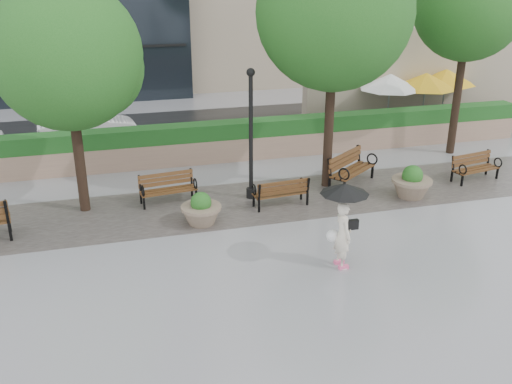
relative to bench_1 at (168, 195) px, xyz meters
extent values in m
plane|color=gray|center=(1.94, -3.59, -0.26)|extent=(100.00, 100.00, 0.00)
cube|color=#383330|center=(1.94, -0.59, -0.25)|extent=(28.00, 3.20, 0.01)
cube|color=#9E7E66|center=(1.94, 3.41, 0.14)|extent=(24.00, 0.80, 0.80)
cube|color=#1A4E1A|center=(1.94, 3.41, 0.82)|extent=(24.00, 0.75, 0.55)
cube|color=tan|center=(11.44, 6.41, 1.74)|extent=(10.00, 0.60, 4.00)
cube|color=#1A4E1A|center=(10.94, 4.21, 0.19)|extent=(8.00, 0.50, 0.90)
cube|color=black|center=(1.94, 7.41, -0.25)|extent=(40.00, 7.00, 0.00)
torus|color=black|center=(-4.19, -0.89, 0.45)|extent=(0.12, 0.42, 0.42)
cube|color=#593219|center=(0.00, -0.03, 0.14)|extent=(1.65, 0.67, 0.04)
cube|color=#593219|center=(-0.03, 0.21, 0.41)|extent=(1.61, 0.30, 0.38)
cube|color=black|center=(0.00, -0.01, -0.05)|extent=(1.66, 0.76, 0.41)
torus|color=black|center=(-0.73, -0.28, 0.30)|extent=(0.08, 0.33, 0.33)
torus|color=black|center=(0.78, -0.10, 0.30)|extent=(0.08, 0.33, 0.33)
cube|color=#593219|center=(3.05, -1.05, 0.13)|extent=(1.60, 0.60, 0.04)
cube|color=#593219|center=(3.07, -1.29, 0.40)|extent=(1.57, 0.24, 0.37)
cube|color=black|center=(3.06, -1.07, -0.06)|extent=(1.61, 0.69, 0.40)
torus|color=black|center=(3.78, -0.83, 0.28)|extent=(0.07, 0.32, 0.32)
torus|color=black|center=(2.30, -0.96, 0.28)|extent=(0.07, 0.32, 0.32)
cube|color=#593219|center=(5.73, -0.06, 0.20)|extent=(1.85, 1.57, 0.05)
cube|color=#593219|center=(5.56, 0.18, 0.53)|extent=(1.59, 1.22, 0.44)
cube|color=black|center=(5.71, -0.03, -0.02)|extent=(1.91, 1.65, 0.48)
torus|color=black|center=(5.13, -0.73, 0.39)|extent=(0.27, 0.34, 0.39)
torus|color=black|center=(6.56, 0.32, 0.39)|extent=(0.27, 0.34, 0.39)
cube|color=#593219|center=(9.65, -0.77, 0.13)|extent=(1.65, 0.77, 0.04)
cube|color=#593219|center=(9.60, -0.53, 0.41)|extent=(1.58, 0.40, 0.37)
cube|color=black|center=(9.65, -0.75, -0.05)|extent=(1.67, 0.85, 0.41)
torus|color=black|center=(8.94, -1.07, 0.29)|extent=(0.10, 0.33, 0.33)
torus|color=black|center=(10.42, -0.79, 0.29)|extent=(0.10, 0.33, 0.33)
cylinder|color=#7F6B56|center=(0.66, -1.67, 0.22)|extent=(1.07, 1.07, 0.09)
sphere|color=#134213|center=(0.66, -1.67, 0.37)|extent=(0.55, 0.55, 0.55)
cylinder|color=#7F6B56|center=(6.98, -1.45, 0.27)|extent=(1.18, 1.18, 0.09)
sphere|color=#134213|center=(6.98, -1.45, 0.43)|extent=(0.61, 0.61, 0.61)
cylinder|color=black|center=(2.40, -0.26, 1.57)|extent=(0.12, 0.12, 3.65)
cylinder|color=black|center=(2.40, -0.26, -0.11)|extent=(0.28, 0.28, 0.30)
sphere|color=black|center=(2.40, -0.26, 3.44)|extent=(0.24, 0.24, 0.24)
cylinder|color=black|center=(-2.33, 0.11, 1.74)|extent=(0.28, 0.28, 3.99)
sphere|color=#134213|center=(-2.33, 0.11, 4.02)|extent=(3.84, 3.84, 3.84)
sphere|color=#134213|center=(-1.73, 0.41, 3.62)|extent=(2.69, 2.69, 2.69)
cylinder|color=black|center=(4.91, 0.08, 2.17)|extent=(0.28, 0.28, 4.85)
sphere|color=#134213|center=(4.91, 0.08, 4.94)|extent=(4.42, 4.42, 4.42)
sphere|color=#134213|center=(5.51, 0.38, 4.45)|extent=(3.09, 3.09, 3.09)
cylinder|color=black|center=(10.53, 1.99, 2.14)|extent=(0.28, 0.28, 4.80)
sphere|color=#134213|center=(10.53, 1.99, 4.89)|extent=(3.68, 3.68, 3.68)
sphere|color=#134213|center=(11.13, 2.29, 4.41)|extent=(2.57, 2.57, 2.57)
cylinder|color=black|center=(9.71, 5.38, -0.21)|extent=(0.40, 0.40, 0.10)
cylinder|color=#99999E|center=(9.71, 5.38, 0.84)|extent=(0.06, 0.06, 2.20)
cone|color=white|center=(9.71, 5.38, 1.74)|extent=(2.50, 2.50, 0.60)
cylinder|color=black|center=(11.23, 5.21, -0.21)|extent=(0.40, 0.40, 0.10)
cylinder|color=#99999E|center=(11.23, 5.21, 0.84)|extent=(0.06, 0.06, 2.20)
cone|color=gold|center=(11.23, 5.21, 1.74)|extent=(2.50, 2.50, 0.60)
cylinder|color=black|center=(12.51, 5.78, -0.21)|extent=(0.40, 0.40, 0.10)
cylinder|color=#99999E|center=(12.51, 5.78, 0.84)|extent=(0.06, 0.06, 2.20)
cone|color=gold|center=(12.51, 5.78, 1.74)|extent=(2.50, 2.50, 0.60)
imported|color=white|center=(-2.21, 6.86, 0.35)|extent=(3.80, 1.65, 1.22)
imported|color=#F0E3CA|center=(3.35, -4.76, 0.58)|extent=(0.42, 0.61, 1.68)
cube|color=#F2598C|center=(3.35, -4.64, -0.21)|extent=(0.11, 0.23, 0.08)
cube|color=#F2598C|center=(3.35, -4.90, -0.21)|extent=(0.11, 0.23, 0.08)
cube|color=black|center=(3.57, -4.70, 0.74)|extent=(0.11, 0.31, 0.23)
sphere|color=white|center=(3.20, -4.54, 0.43)|extent=(0.29, 0.29, 0.29)
cylinder|color=black|center=(3.35, -4.71, 1.21)|extent=(0.02, 0.02, 0.89)
cone|color=black|center=(3.35, -4.71, 1.63)|extent=(1.09, 1.09, 0.23)
camera|label=1|loc=(-1.57, -15.34, 6.22)|focal=40.00mm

